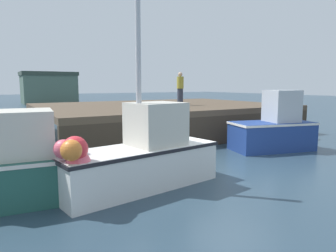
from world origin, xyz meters
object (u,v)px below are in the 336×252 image
Objects in this scene: fishing_boat_mid at (274,129)px; dockworker at (180,89)px; mooring_buoy_foreground at (83,185)px; fishing_boat_near_right at (139,156)px; rowboat at (305,137)px.

fishing_boat_mid is 2.03× the size of dockworker.
fishing_boat_mid is 5.41m from dockworker.
fishing_boat_mid reaches higher than mooring_buoy_foreground.
fishing_boat_near_right is 2.92× the size of dockworker.
rowboat is at bearing -50.15° from dockworker.
fishing_boat_near_right reaches higher than mooring_buoy_foreground.
fishing_boat_near_right reaches higher than fishing_boat_mid.
mooring_buoy_foreground is at bearing -169.33° from rowboat.
fishing_boat_near_right reaches higher than rowboat.
mooring_buoy_foreground reaches higher than rowboat.
dockworker is at bearing 50.80° from fishing_boat_near_right.
mooring_buoy_foreground is (-10.47, -1.97, 0.10)m from rowboat.
dockworker is (5.34, 6.54, 1.52)m from fishing_boat_near_right.
mooring_buoy_foreground is (-6.71, -6.47, -2.02)m from dockworker.
fishing_boat_mid is 5.49× the size of mooring_buoy_foreground.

